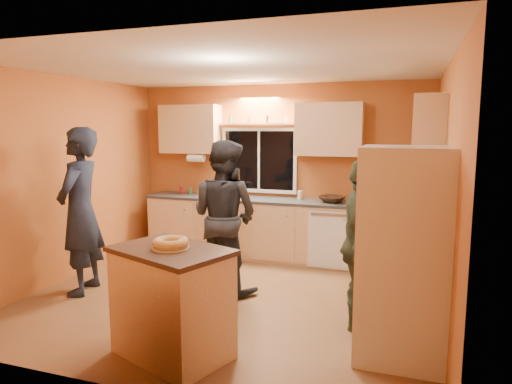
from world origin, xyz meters
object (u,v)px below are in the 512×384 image
at_px(refrigerator, 403,254).
at_px(island, 172,302).
at_px(person_left, 80,211).
at_px(person_center, 224,217).
at_px(person_right, 361,245).

bearing_deg(refrigerator, island, -161.58).
relative_size(refrigerator, person_left, 0.92).
height_order(refrigerator, person_center, person_center).
bearing_deg(person_left, person_right, 77.54).
relative_size(island, person_center, 0.64).
relative_size(person_left, person_center, 1.08).
xyz_separation_m(island, person_center, (-0.19, 1.62, 0.42)).
relative_size(person_left, person_right, 1.18).
height_order(person_left, person_center, person_left).
distance_m(refrigerator, person_right, 0.62).
xyz_separation_m(island, person_left, (-1.77, 1.02, 0.50)).
relative_size(person_center, person_right, 1.09).
xyz_separation_m(refrigerator, island, (-1.85, -0.61, -0.42)).
bearing_deg(refrigerator, person_center, 153.64).
distance_m(person_left, person_center, 1.69).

